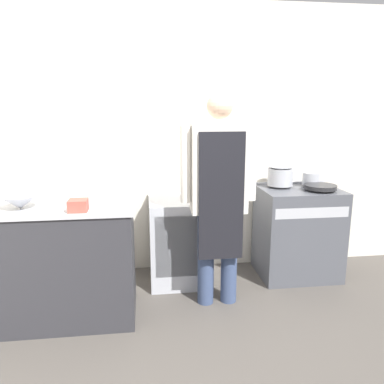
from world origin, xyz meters
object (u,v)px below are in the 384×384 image
plastic_tub (78,205)px  stock_pot (280,175)px  sauce_pot (311,179)px  stove (298,232)px  mixing_bowl (20,202)px  fridge_unit (180,240)px  person_cook (219,188)px  saute_pan (320,187)px

plastic_tub → stock_pot: bearing=23.7°
plastic_tub → sauce_pot: (2.17, 0.81, 0.00)m
stove → mixing_bowl: (-2.46, -0.58, 0.54)m
stove → fridge_unit: stove is taller
stove → sauce_pot: size_ratio=5.37×
fridge_unit → mixing_bowl: size_ratio=2.98×
fridge_unit → person_cook: 0.84m
sauce_pot → saute_pan: bearing=-90.0°
fridge_unit → saute_pan: bearing=-5.6°
stove → fridge_unit: (-1.20, 0.03, -0.04)m
fridge_unit → person_cook: person_cook is taller
mixing_bowl → sauce_pot: 2.70m
person_cook → stock_pot: 0.94m
fridge_unit → mixing_bowl: 1.51m
person_cook → stock_pot: bearing=37.5°
person_cook → saute_pan: 1.13m
mixing_bowl → stock_pot: bearing=16.7°
fridge_unit → mixing_bowl: (-1.26, -0.61, 0.58)m
mixing_bowl → plastic_tub: size_ratio=2.04×
fridge_unit → stock_pot: bearing=4.4°
fridge_unit → person_cook: size_ratio=0.46×
person_cook → stock_pot: (0.74, 0.57, -0.00)m
sauce_pot → mixing_bowl: bearing=-165.3°
fridge_unit → saute_pan: 1.46m
mixing_bowl → plastic_tub: mixing_bowl is taller
fridge_unit → plastic_tub: (-0.81, -0.73, 0.57)m
stock_pot → saute_pan: size_ratio=0.81×
stove → person_cook: person_cook is taller
plastic_tub → saute_pan: bearing=15.4°
person_cook → plastic_tub: person_cook is taller
fridge_unit → stove: bearing=-1.4°
stove → mixing_bowl: 2.58m
stove → fridge_unit: 1.20m
person_cook → sauce_pot: size_ratio=10.49×
stock_pot → person_cook: bearing=-142.5°
person_cook → mixing_bowl: person_cook is taller
mixing_bowl → stove: bearing=13.2°
fridge_unit → sauce_pot: (1.35, 0.08, 0.57)m
mixing_bowl → saute_pan: (2.61, 0.47, -0.05)m
mixing_bowl → plastic_tub: (0.44, -0.13, -0.01)m
saute_pan → plastic_tub: bearing=-164.6°
stock_pot → saute_pan: bearing=-32.8°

